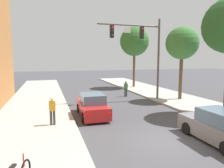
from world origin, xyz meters
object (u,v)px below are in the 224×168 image
car_lead_red (92,106)px  pedestrian_sidewalk_left_walker (52,110)px  car_following_grey (219,128)px  pedestrian_crossing_road (126,88)px  street_tree_second (182,44)px  street_tree_third (134,42)px  traffic_signal_mast (143,44)px

car_lead_red → pedestrian_sidewalk_left_walker: (-2.71, -1.59, 0.34)m
car_following_grey → pedestrian_crossing_road: pedestrian_crossing_road is taller
pedestrian_sidewalk_left_walker → street_tree_second: bearing=20.5°
car_following_grey → pedestrian_sidewalk_left_walker: (-7.56, 4.67, 0.34)m
pedestrian_sidewalk_left_walker → street_tree_third: (11.20, 13.89, 5.22)m
car_lead_red → street_tree_second: bearing=17.3°
traffic_signal_mast → street_tree_third: (2.96, 8.64, 0.97)m
pedestrian_sidewalk_left_walker → traffic_signal_mast: bearing=32.5°
traffic_signal_mast → pedestrian_sidewalk_left_walker: traffic_signal_mast is taller
pedestrian_sidewalk_left_walker → street_tree_second: (11.92, 4.46, 4.33)m
traffic_signal_mast → street_tree_second: (3.68, -0.79, 0.08)m
car_lead_red → street_tree_third: bearing=55.4°
street_tree_third → car_following_grey: bearing=-101.1°
car_following_grey → street_tree_third: (3.64, 18.56, 5.56)m
car_lead_red → traffic_signal_mast: bearing=33.5°
car_lead_red → pedestrian_crossing_road: 8.00m
pedestrian_crossing_road → pedestrian_sidewalk_left_walker: bearing=-134.2°
traffic_signal_mast → street_tree_second: traffic_signal_mast is taller
traffic_signal_mast → pedestrian_crossing_road: 5.16m
street_tree_second → pedestrian_sidewalk_left_walker: bearing=-159.5°
traffic_signal_mast → car_lead_red: (-5.53, -3.66, -4.59)m
car_following_grey → pedestrian_sidewalk_left_walker: bearing=148.3°
pedestrian_crossing_road → street_tree_second: 7.06m
pedestrian_crossing_road → street_tree_third: size_ratio=0.20×
traffic_signal_mast → car_lead_red: bearing=-146.5°
traffic_signal_mast → street_tree_second: 3.76m
pedestrian_sidewalk_left_walker → car_following_grey: bearing=-31.7°
street_tree_second → traffic_signal_mast: bearing=167.9°
car_lead_red → pedestrian_sidewalk_left_walker: pedestrian_sidewalk_left_walker is taller
car_lead_red → car_following_grey: size_ratio=1.01×
pedestrian_sidewalk_left_walker → pedestrian_crossing_road: pedestrian_sidewalk_left_walker is taller
street_tree_second → car_lead_red: bearing=-162.7°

